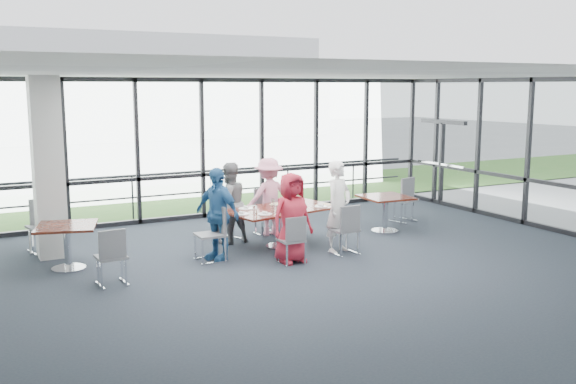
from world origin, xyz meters
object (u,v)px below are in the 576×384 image
chair_main_nr (344,230)px  diner_near_right (339,207)px  side_table_right (385,201)px  diner_end (217,214)px  chair_spare_la (111,257)px  chair_main_end (210,235)px  diner_near_left (292,218)px  chair_spare_r (404,200)px  structural_column (48,168)px  diner_far_left (229,203)px  chair_main_nl (291,240)px  diner_far_right (269,197)px  side_table_left (67,231)px  chair_main_fr (267,213)px  chair_spare_lb (41,227)px  chair_main_fl (226,217)px  main_table (281,214)px

chair_main_nr → diner_near_right: bearing=87.0°
side_table_right → diner_end: diner_end is taller
chair_spare_la → chair_main_end: bearing=13.3°
diner_near_left → chair_main_end: (-1.23, 0.71, -0.31)m
chair_spare_la → chair_spare_r: bearing=9.5°
structural_column → diner_near_right: bearing=-23.9°
structural_column → chair_spare_r: structural_column is taller
diner_far_left → chair_main_end: bearing=43.7°
chair_main_nl → diner_far_right: bearing=74.6°
side_table_left → diner_near_right: bearing=-13.5°
chair_spare_la → diner_end: bearing=13.6°
diner_far_right → chair_spare_r: bearing=171.6°
chair_main_nl → chair_main_end: bearing=147.2°
diner_end → chair_main_fr: bearing=104.2°
diner_far_right → chair_main_end: size_ratio=1.69×
diner_far_left → diner_end: 1.18m
side_table_left → diner_far_left: (3.07, 0.42, 0.14)m
structural_column → side_table_right: structural_column is taller
chair_spare_lb → chair_main_end: bearing=129.0°
diner_far_right → chair_spare_r: 3.26m
diner_far_left → side_table_left: bearing=-1.1°
side_table_right → side_table_left: bearing=178.5°
chair_spare_la → side_table_right: bearing=6.0°
chair_main_fl → side_table_left: bearing=-12.7°
chair_main_end → structural_column: bearing=-123.3°
diner_far_left → chair_main_fr: bearing=-170.3°
chair_main_fr → chair_main_end: chair_main_end is taller
side_table_left → chair_spare_la: size_ratio=1.32×
main_table → diner_end: size_ratio=1.41×
side_table_right → diner_near_left: diner_near_left is taller
chair_spare_lb → chair_spare_r: bearing=161.0°
diner_near_right → diner_near_left: bearing=170.0°
chair_main_nr → chair_main_fl: bearing=123.8°
chair_spare_r → chair_spare_la: bearing=176.4°
diner_near_right → diner_far_left: diner_near_right is taller
diner_near_right → diner_far_right: 1.89m
diner_far_left → chair_spare_lb: bearing=-25.5°
side_table_left → side_table_right: same height
diner_far_right → chair_spare_r: (3.23, -0.26, -0.29)m
side_table_right → diner_end: 3.93m
main_table → side_table_right: bearing=-7.9°
diner_near_left → chair_main_fl: bearing=94.4°
side_table_right → chair_main_fr: chair_main_fr is taller
diner_near_right → diner_far_left: 2.16m
chair_spare_lb → chair_spare_r: (7.53, -0.96, 0.03)m
structural_column → chair_main_nr: size_ratio=3.56×
structural_column → diner_far_right: (4.17, -0.28, -0.81)m
chair_main_nr → chair_spare_la: (-4.14, 0.11, -0.01)m
chair_spare_r → diner_near_right: bearing=-167.3°
chair_spare_lb → chair_main_fl: bearing=156.5°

